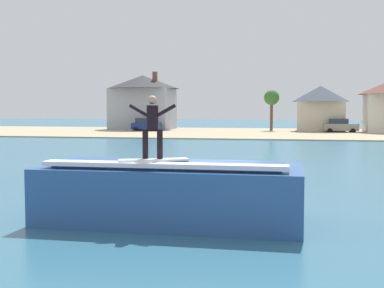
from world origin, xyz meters
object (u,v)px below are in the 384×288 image
car_near_shore (146,125)px  car_far_shore (340,126)px  house_with_chimney (143,99)px  house_small_cottage (320,106)px  wave_crest (171,192)px  surfer (152,123)px  tree_tall_bare (272,99)px  surfboard (154,160)px

car_near_shore → car_far_shore: bearing=1.5°
house_with_chimney → house_small_cottage: size_ratio=1.39×
wave_crest → surfer: 2.09m
car_far_shore → tree_tall_bare: size_ratio=0.76×
surfer → car_near_shore: bearing=106.7°
car_near_shore → house_with_chimney: (-1.87, 4.85, 3.60)m
car_near_shore → car_far_shore: size_ratio=0.89×
surfer → house_small_cottage: house_small_cottage is taller
tree_tall_bare → car_near_shore: bearing=-168.1°
tree_tall_bare → house_small_cottage: bearing=1.2°
car_near_shore → tree_tall_bare: (16.92, 3.58, 3.56)m
tree_tall_bare → wave_crest: bearing=-90.2°
house_small_cottage → car_near_shore: bearing=-171.0°
car_far_shore → house_small_cottage: bearing=128.1°
wave_crest → car_far_shore: car_far_shore is taller
car_near_shore → tree_tall_bare: bearing=11.9°
wave_crest → surfboard: 1.20m
wave_crest → surfer: (-0.39, -0.52, 1.99)m
car_near_shore → wave_crest: bearing=-72.8°
surfboard → house_with_chimney: size_ratio=0.18×
car_near_shore → tree_tall_bare: 17.66m
surfer → house_with_chimney: house_with_chimney is taller
house_with_chimney → house_small_cottage: 25.38m
car_near_shore → house_small_cottage: size_ratio=0.51×
surfer → house_small_cottage: 58.66m
surfer → car_far_shore: bearing=80.2°
house_small_cottage → tree_tall_bare: (-6.54, -0.14, 0.98)m
surfer → car_far_shore: (9.55, 55.17, -1.89)m
wave_crest → car_near_shore: bearing=107.2°
car_far_shore → surfboard: bearing=-99.8°
surfboard → wave_crest: bearing=59.8°
surfer → car_near_shore: 56.91m
car_far_shore → house_small_cottage: (-2.39, 3.05, 2.58)m
house_with_chimney → tree_tall_bare: house_with_chimney is taller
surfboard → car_near_shore: size_ratio=0.49×
car_far_shore → house_small_cottage: house_small_cottage is taller
house_with_chimney → tree_tall_bare: 18.84m
surfer → house_small_cottage: size_ratio=0.23×
surfer → house_with_chimney: (-18.17, 59.35, 1.71)m
wave_crest → house_small_cottage: bearing=83.3°
house_small_cottage → surfboard: bearing=-97.0°
car_far_shore → house_with_chimney: house_with_chimney is taller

